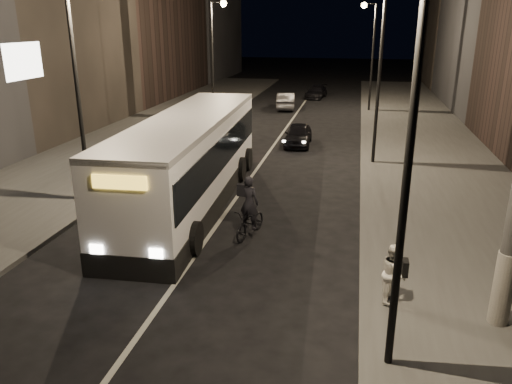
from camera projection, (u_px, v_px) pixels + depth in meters
The scene contains 14 objects.
ground at pixel (192, 260), 15.21m from camera, with size 180.00×180.00×0.00m, color black.
sidewalk_right at pixel (427, 156), 26.59m from camera, with size 7.00×70.00×0.16m, color #393937.
sidewalk_left at pixel (130, 142), 29.76m from camera, with size 7.00×70.00×0.16m, color #393937.
streetlight_right_near at pixel (398, 113), 8.77m from camera, with size 1.20×0.44×8.12m.
streetlight_right_mid at pixel (375, 55), 23.61m from camera, with size 1.20×0.44×8.12m.
streetlight_right_far at pixel (370, 42), 38.45m from camera, with size 1.20×0.44×8.12m.
streetlight_left_near at pixel (81, 66), 18.18m from camera, with size 1.20×0.44×8.12m.
streetlight_left_far at pixel (216, 45), 34.88m from camera, with size 1.20×0.44×8.12m.
city_bus at pixel (190, 157), 19.39m from camera, with size 3.47×13.06×3.49m.
cyclist_on_bicycle at pixel (250, 217), 16.60m from camera, with size 1.12×2.00×2.18m.
pedestrian_woman at pixel (394, 273), 12.43m from camera, with size 0.75×0.59×1.55m, color white.
car_near at pixel (298, 135), 29.15m from camera, with size 1.47×3.65×1.25m, color black.
car_mid at pixel (286, 101), 41.24m from camera, with size 1.43×4.11×1.35m, color #38383A.
car_far at pixel (316, 92), 47.25m from camera, with size 1.58×3.88×1.13m, color black.
Camera 1 is at (4.61, -13.07, 6.88)m, focal length 35.00 mm.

